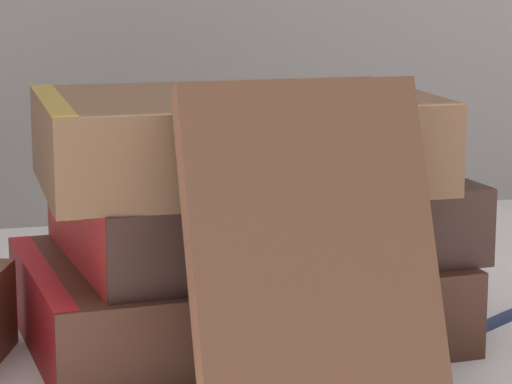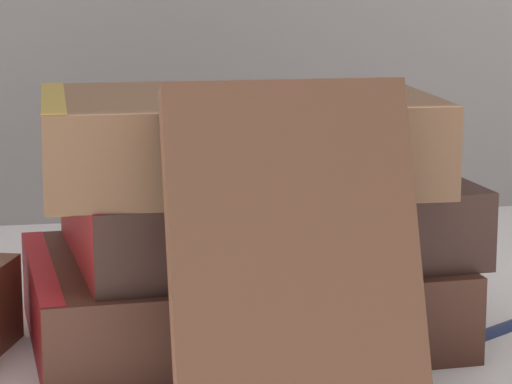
# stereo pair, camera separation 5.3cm
# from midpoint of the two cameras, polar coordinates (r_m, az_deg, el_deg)

# --- Properties ---
(ground_plane) EXTENTS (3.00, 3.00, 0.00)m
(ground_plane) POSITION_cam_midpoint_polar(r_m,az_deg,el_deg) (0.63, -2.28, -7.88)
(ground_plane) COLOR silver
(book_flat_bottom) EXTENTS (0.23, 0.17, 0.05)m
(book_flat_bottom) POSITION_cam_midpoint_polar(r_m,az_deg,el_deg) (0.66, 0.97, -4.92)
(book_flat_bottom) COLOR #422319
(book_flat_bottom) RESTS_ON ground_plane
(book_flat_middle) EXTENTS (0.22, 0.17, 0.04)m
(book_flat_middle) POSITION_cam_midpoint_polar(r_m,az_deg,el_deg) (0.66, 2.24, -1.06)
(book_flat_middle) COLOR #331E19
(book_flat_middle) RESTS_ON book_flat_bottom
(book_flat_top) EXTENTS (0.20, 0.14, 0.05)m
(book_flat_top) POSITION_cam_midpoint_polar(r_m,az_deg,el_deg) (0.63, 1.00, 2.50)
(book_flat_top) COLOR brown
(book_flat_top) RESTS_ON book_flat_middle
(book_leaning_front) EXTENTS (0.11, 0.07, 0.15)m
(book_leaning_front) POSITION_cam_midpoint_polar(r_m,az_deg,el_deg) (0.54, 4.67, -3.46)
(book_leaning_front) COLOR #4C2D1E
(book_leaning_front) RESTS_ON ground_plane
(pocket_watch) EXTENTS (0.06, 0.06, 0.01)m
(pocket_watch) POSITION_cam_midpoint_polar(r_m,az_deg,el_deg) (0.61, 4.46, 4.65)
(pocket_watch) COLOR silver
(pocket_watch) RESTS_ON book_flat_top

